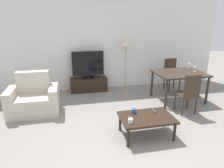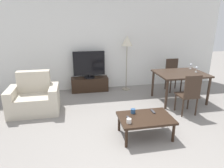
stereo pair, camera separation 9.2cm
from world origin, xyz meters
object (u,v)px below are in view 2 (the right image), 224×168
Objects in this scene: coffee_table at (145,119)px; dining_chair_near at (189,93)px; tv_stand at (90,84)px; remote_primary at (128,118)px; wine_glass_left at (196,68)px; dining_table at (180,76)px; remote_secondary at (153,111)px; cup_colored_far at (129,121)px; armchair at (34,99)px; wine_glass_center at (191,65)px; floor_lamp at (127,44)px; tv at (89,65)px; cup_white_near at (133,111)px; dining_chair_far at (173,73)px.

dining_chair_near reaches higher than coffee_table.
tv_stand is 7.03× the size of remote_primary.
dining_table is at bearing 177.77° from wine_glass_left.
cup_colored_far is at bearing -150.36° from remote_secondary.
cup_colored_far is (-1.78, -1.57, -0.24)m from dining_table.
remote_primary is 1.03× the size of wine_glass_left.
armchair is 7.36× the size of wine_glass_center.
dining_table is (3.54, -0.01, 0.34)m from armchair.
remote_secondary is at bearing -92.70° from floor_lamp.
dining_table reaches higher than coffee_table.
remote_primary is (-0.32, -0.01, 0.05)m from coffee_table.
tv_stand is (1.35, 1.15, -0.11)m from armchair.
tv reaches higher than tv_stand.
wine_glass_center is at bearing 43.04° from remote_secondary.
coffee_table is 0.32m from remote_primary.
cup_white_near is (-0.18, 0.18, 0.08)m from coffee_table.
floor_lamp reaches higher than tv_stand.
armchair is 12.64× the size of cup_white_near.
cup_white_near is (-1.82, -2.02, -0.09)m from dining_chair_far.
dining_chair_far is 10.86× the size of cup_white_near.
remote_primary and remote_secondary have the same top height.
wine_glass_left is (3.95, -0.03, 0.53)m from armchair.
dining_chair_far is 2.50m from remote_secondary.
tv is 0.74× the size of dining_table.
remote_secondary is (-1.44, -2.04, -0.12)m from dining_chair_far.
armchair is 1.77m from tv_stand.
wine_glass_left is at bearing 33.21° from remote_primary.
armchair is 1.83m from tv.
dining_table is at bearing 44.83° from coffee_table.
remote_primary is 1.76× the size of cup_white_near.
tv is 10.49× the size of cup_white_near.
wine_glass_left reaches higher than coffee_table.
cup_colored_far is (-1.99, -2.36, -0.09)m from dining_chair_far.
armchair reaches higher than coffee_table.
coffee_table is at bearing -137.39° from wine_glass_center.
wine_glass_center is (0.26, -0.46, 0.34)m from dining_chair_far.
remote_secondary is at bearing 38.74° from coffee_table.
tv_stand is at bearing 103.88° from cup_white_near.
dining_chair_near is (1.98, -1.94, 0.31)m from tv_stand.
coffee_table is 0.27m from remote_secondary.
remote_primary is at bearing -80.08° from tv.
wine_glass_left is (1.64, 1.24, 0.46)m from remote_secondary.
dining_table is at bearing -27.77° from tv.
dining_chair_near is at bearing -44.45° from tv_stand.
floor_lamp reaches higher than remote_primary.
dining_chair_near is 6.33× the size of wine_glass_left.
wine_glass_center is (0.06, 0.35, 0.00)m from wine_glass_left.
armchair is 0.68× the size of floor_lamp.
cup_white_near is 0.38m from cup_colored_far.
floor_lamp is 10.90× the size of wine_glass_center.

